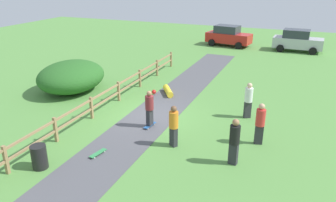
# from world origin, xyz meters

# --- Properties ---
(ground_plane) EXTENTS (60.00, 60.00, 0.00)m
(ground_plane) POSITION_xyz_m (0.00, 0.00, 0.00)
(ground_plane) COLOR #568E42
(asphalt_path) EXTENTS (2.40, 28.00, 0.02)m
(asphalt_path) POSITION_xyz_m (0.00, 0.00, 0.01)
(asphalt_path) COLOR #515156
(asphalt_path) RESTS_ON ground_plane
(wooden_fence) EXTENTS (0.12, 18.12, 1.10)m
(wooden_fence) POSITION_xyz_m (-2.60, 0.00, 0.67)
(wooden_fence) COLOR #997A51
(wooden_fence) RESTS_ON ground_plane
(bush_large) EXTENTS (3.61, 4.33, 1.80)m
(bush_large) POSITION_xyz_m (-6.00, 1.64, 0.90)
(bush_large) COLOR #286023
(bush_large) RESTS_ON ground_plane
(trash_bin) EXTENTS (0.56, 0.56, 0.90)m
(trash_bin) POSITION_xyz_m (-1.80, -5.70, 0.45)
(trash_bin) COLOR black
(trash_bin) RESTS_ON ground_plane
(skater_riding) EXTENTS (0.43, 0.82, 1.74)m
(skater_riding) POSITION_xyz_m (0.42, -1.09, 0.99)
(skater_riding) COLOR #265999
(skater_riding) RESTS_ON asphalt_path
(skater_fallen) EXTENTS (1.37, 1.39, 0.36)m
(skater_fallen) POSITION_xyz_m (-0.54, 3.23, 0.20)
(skater_fallen) COLOR yellow
(skater_fallen) RESTS_ON asphalt_path
(skateboard_loose) EXTENTS (0.34, 0.82, 0.08)m
(skateboard_loose) POSITION_xyz_m (-0.36, -4.14, 0.09)
(skateboard_loose) COLOR #338C4C
(skateboard_loose) RESTS_ON asphalt_path
(bystander_red) EXTENTS (0.48, 0.48, 1.79)m
(bystander_red) POSITION_xyz_m (5.26, -0.81, 0.99)
(bystander_red) COLOR #2D2D33
(bystander_red) RESTS_ON ground_plane
(bystander_white) EXTENTS (0.53, 0.53, 1.78)m
(bystander_white) POSITION_xyz_m (4.36, 1.69, 0.99)
(bystander_white) COLOR #2D2D33
(bystander_white) RESTS_ON ground_plane
(bystander_orange) EXTENTS (0.52, 0.52, 1.76)m
(bystander_orange) POSITION_xyz_m (2.08, -2.31, 0.97)
(bystander_orange) COLOR #2D2D33
(bystander_orange) RESTS_ON ground_plane
(bystander_black) EXTENTS (0.44, 0.44, 1.82)m
(bystander_black) POSITION_xyz_m (4.62, -2.74, 1.01)
(bystander_black) COLOR #2D2D33
(bystander_black) RESTS_ON ground_plane
(parked_car_silver) EXTENTS (4.26, 2.12, 1.92)m
(parked_car_silver) POSITION_xyz_m (5.88, 18.09, 0.96)
(parked_car_silver) COLOR #B7B7BC
(parked_car_silver) RESTS_ON ground_plane
(parked_car_red) EXTENTS (4.41, 2.49, 1.92)m
(parked_car_red) POSITION_xyz_m (-0.36, 18.09, 0.96)
(parked_car_red) COLOR red
(parked_car_red) RESTS_ON ground_plane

